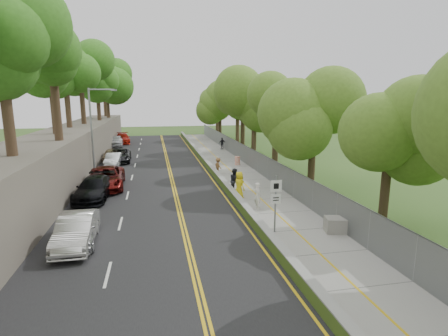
# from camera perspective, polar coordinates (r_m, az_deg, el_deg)

# --- Properties ---
(ground) EXTENTS (140.00, 140.00, 0.00)m
(ground) POSITION_cam_1_polar(r_m,az_deg,el_deg) (21.69, 2.93, -7.81)
(ground) COLOR #33511E
(ground) RESTS_ON ground
(road) EXTENTS (11.20, 66.00, 0.04)m
(road) POSITION_cam_1_polar(r_m,az_deg,el_deg) (35.55, -11.64, -0.36)
(road) COLOR black
(road) RESTS_ON ground
(sidewalk) EXTENTS (4.20, 66.00, 0.05)m
(sidewalk) POSITION_cam_1_polar(r_m,az_deg,el_deg) (36.37, 0.98, 0.15)
(sidewalk) COLOR gray
(sidewalk) RESTS_ON ground
(jersey_barrier) EXTENTS (0.42, 66.00, 0.60)m
(jersey_barrier) POSITION_cam_1_polar(r_m,az_deg,el_deg) (35.90, -2.61, 0.43)
(jersey_barrier) COLOR #98E83A
(jersey_barrier) RESTS_ON ground
(rock_embankment) EXTENTS (5.00, 66.00, 4.00)m
(rock_embankment) POSITION_cam_1_polar(r_m,az_deg,el_deg) (36.19, -24.70, 2.21)
(rock_embankment) COLOR #595147
(rock_embankment) RESTS_ON ground
(chainlink_fence) EXTENTS (0.04, 66.00, 2.00)m
(chainlink_fence) POSITION_cam_1_polar(r_m,az_deg,el_deg) (36.69, 4.19, 1.77)
(chainlink_fence) COLOR slate
(chainlink_fence) RESTS_ON ground
(trees_embankment) EXTENTS (6.40, 66.00, 13.00)m
(trees_embankment) POSITION_cam_1_polar(r_m,az_deg,el_deg) (35.86, -25.06, 15.77)
(trees_embankment) COLOR #3B7F20
(trees_embankment) RESTS_ON rock_embankment
(trees_fenceside) EXTENTS (7.00, 66.00, 14.00)m
(trees_fenceside) POSITION_cam_1_polar(r_m,az_deg,el_deg) (36.88, 7.91, 11.11)
(trees_fenceside) COLOR olive
(trees_fenceside) RESTS_ON ground
(streetlight) EXTENTS (2.52, 0.22, 8.00)m
(streetlight) POSITION_cam_1_polar(r_m,az_deg,el_deg) (34.34, -20.48, 6.54)
(streetlight) COLOR gray
(streetlight) RESTS_ON ground
(signpost) EXTENTS (0.62, 0.09, 3.10)m
(signpost) POSITION_cam_1_polar(r_m,az_deg,el_deg) (18.65, 8.43, -4.82)
(signpost) COLOR gray
(signpost) RESTS_ON sidewalk
(construction_barrel) EXTENTS (0.56, 0.56, 0.91)m
(construction_barrel) POSITION_cam_1_polar(r_m,az_deg,el_deg) (37.47, 2.21, 1.22)
(construction_barrel) COLOR #D84225
(construction_barrel) RESTS_ON sidewalk
(concrete_block) EXTENTS (1.37, 1.15, 0.80)m
(concrete_block) POSITION_cam_1_polar(r_m,az_deg,el_deg) (19.87, 17.91, -8.82)
(concrete_block) COLOR slate
(concrete_block) RESTS_ON sidewalk
(car_0) EXTENTS (2.02, 4.36, 1.45)m
(car_0) POSITION_cam_1_polar(r_m,az_deg,el_deg) (18.95, -22.79, -9.17)
(car_0) COLOR #B8B7BC
(car_0) RESTS_ON road
(car_1) EXTENTS (1.66, 4.64, 1.52)m
(car_1) POSITION_cam_1_polar(r_m,az_deg,el_deg) (18.68, -22.96, -9.36)
(car_1) COLOR beige
(car_1) RESTS_ON road
(car_2) EXTENTS (3.00, 6.10, 1.67)m
(car_2) POSITION_cam_1_polar(r_m,az_deg,el_deg) (29.27, -18.76, -1.55)
(car_2) COLOR #510D0B
(car_2) RESTS_ON road
(car_3) EXTENTS (2.59, 5.45, 1.54)m
(car_3) POSITION_cam_1_polar(r_m,az_deg,el_deg) (26.51, -20.43, -3.13)
(car_3) COLOR black
(car_3) RESTS_ON road
(car_4) EXTENTS (1.91, 4.22, 1.41)m
(car_4) POSITION_cam_1_polar(r_m,az_deg,el_deg) (41.71, -17.93, 2.05)
(car_4) COLOR tan
(car_4) RESTS_ON road
(car_5) EXTENTS (1.66, 4.22, 1.37)m
(car_5) POSITION_cam_1_polar(r_m,az_deg,el_deg) (38.48, -17.59, 1.29)
(car_5) COLOR silver
(car_5) RESTS_ON road
(car_6) EXTENTS (2.58, 5.38, 1.48)m
(car_6) POSITION_cam_1_polar(r_m,az_deg,el_deg) (40.79, -16.75, 1.97)
(car_6) COLOR black
(car_6) RESTS_ON road
(car_7) EXTENTS (2.69, 5.59, 1.57)m
(car_7) POSITION_cam_1_polar(r_m,az_deg,el_deg) (57.44, -16.23, 4.67)
(car_7) COLOR #98160A
(car_7) RESTS_ON road
(car_8) EXTENTS (2.11, 4.85, 1.63)m
(car_8) POSITION_cam_1_polar(r_m,az_deg,el_deg) (53.91, -17.20, 4.22)
(car_8) COLOR silver
(car_8) RESTS_ON road
(painter_0) EXTENTS (0.91, 1.10, 1.92)m
(painter_0) POSITION_cam_1_polar(r_m,az_deg,el_deg) (25.04, 2.51, -2.75)
(painter_0) COLOR yellow
(painter_0) RESTS_ON sidewalk
(painter_1) EXTENTS (0.49, 0.68, 1.73)m
(painter_1) POSITION_cam_1_polar(r_m,az_deg,el_deg) (22.73, 5.55, -4.52)
(painter_1) COLOR white
(painter_1) RESTS_ON sidewalk
(painter_2) EXTENTS (0.79, 0.97, 1.87)m
(painter_2) POSITION_cam_1_polar(r_m,az_deg,el_deg) (26.39, 1.76, -2.06)
(painter_2) COLOR #212228
(painter_2) RESTS_ON sidewalk
(painter_3) EXTENTS (0.87, 1.12, 1.52)m
(painter_3) POSITION_cam_1_polar(r_m,az_deg,el_deg) (32.98, -0.95, 0.36)
(painter_3) COLOR brown
(painter_3) RESTS_ON sidewalk
(person_far) EXTENTS (1.02, 0.59, 1.64)m
(person_far) POSITION_cam_1_polar(r_m,az_deg,el_deg) (48.69, -0.30, 4.03)
(person_far) COLOR black
(person_far) RESTS_ON sidewalk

